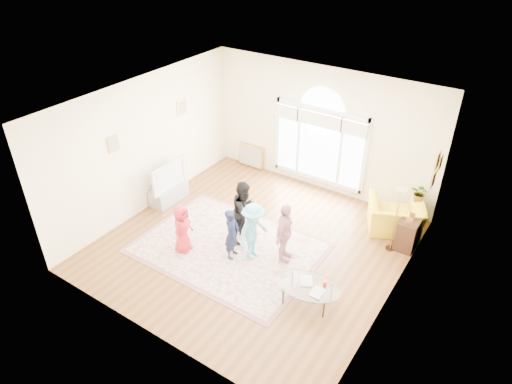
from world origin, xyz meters
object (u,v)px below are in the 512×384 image
Objects in this scene: coffee_table at (308,286)px; area_rug at (228,248)px; television at (167,174)px; tv_console at (169,193)px; armchair at (395,216)px.

area_rug is at bearing 159.74° from coffee_table.
television is at bearing 163.29° from area_rug.
television is (0.01, -0.00, 0.55)m from tv_console.
armchair is (5.09, 1.90, -0.38)m from television.
tv_console is at bearing 180.00° from television.
armchair reaches higher than area_rug.
armchair is at bearing 71.50° from coffee_table.
armchair is at bearing 20.48° from television.
coffee_table is at bearing -14.50° from tv_console.
television reaches higher than armchair.
television reaches higher than area_rug.
coffee_table is 1.13× the size of armchair.
tv_console is 4.69m from coffee_table.
television reaches higher than coffee_table.
tv_console is 0.85× the size of television.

